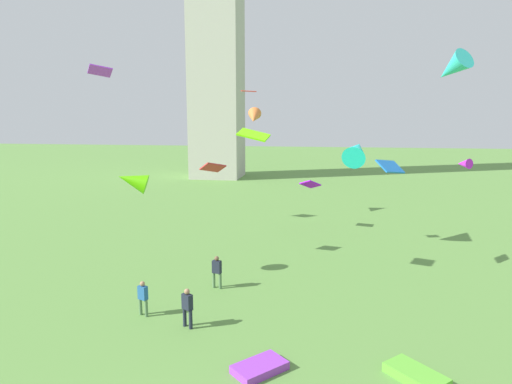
{
  "coord_description": "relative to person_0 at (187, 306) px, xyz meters",
  "views": [
    {
      "loc": [
        5.09,
        -7.97,
        8.74
      ],
      "look_at": [
        1.37,
        16.48,
        4.5
      ],
      "focal_mm": 31.26,
      "sensor_mm": 36.0,
      "label": 1
    }
  ],
  "objects": [
    {
      "name": "kite_flying_6",
      "position": [
        -1.13,
        9.15,
        4.7
      ],
      "size": [
        1.58,
        1.5,
        0.77
      ],
      "rotation": [
        0.0,
        0.0,
        0.83
      ],
      "color": "red"
    },
    {
      "name": "kite_flying_1",
      "position": [
        -4.36,
        4.9,
        4.45
      ],
      "size": [
        1.94,
        1.48,
        1.45
      ],
      "rotation": [
        0.0,
        0.0,
        4.99
      ],
      "color": "#4FBA08"
    },
    {
      "name": "kite_flying_2",
      "position": [
        1.86,
        5.91,
        6.81
      ],
      "size": [
        1.68,
        1.19,
        0.7
      ],
      "rotation": [
        0.0,
        0.0,
        3.04
      ],
      "color": "#75EA0F"
    },
    {
      "name": "person_0",
      "position": [
        0.0,
        0.0,
        0.0
      ],
      "size": [
        0.51,
        0.45,
        1.7
      ],
      "rotation": [
        0.0,
        0.0,
        5.73
      ],
      "color": "#1E2333",
      "rests_on": "ground_plane"
    },
    {
      "name": "kite_flying_7",
      "position": [
        15.63,
        17.75,
        4.29
      ],
      "size": [
        1.23,
        1.35,
        0.85
      ],
      "rotation": [
        0.0,
        0.0,
        3.68
      ],
      "color": "#C721E4"
    },
    {
      "name": "person_1",
      "position": [
        -2.27,
        0.78,
        -0.06
      ],
      "size": [
        0.48,
        0.38,
        1.59
      ],
      "rotation": [
        0.0,
        0.0,
        2.74
      ],
      "color": "#51754C",
      "rests_on": "ground_plane"
    },
    {
      "name": "person_2",
      "position": [
        0.19,
        4.39,
        -0.0
      ],
      "size": [
        0.51,
        0.37,
        1.7
      ],
      "rotation": [
        0.0,
        0.0,
        2.86
      ],
      "color": "#51754C",
      "rests_on": "ground_plane"
    },
    {
      "name": "kite_flying_4",
      "position": [
        13.98,
        16.28,
        10.99
      ],
      "size": [
        2.84,
        3.12,
        2.48
      ],
      "rotation": [
        0.0,
        0.0,
        3.75
      ],
      "color": "#2DBFBD"
    },
    {
      "name": "kite_flying_5",
      "position": [
        0.79,
        10.75,
        9.26
      ],
      "size": [
        1.04,
        0.85,
        0.13
      ],
      "rotation": [
        0.0,
        0.0,
        0.29
      ],
      "color": "red"
    },
    {
      "name": "kite_flying_10",
      "position": [
        -11.12,
        15.13,
        11.06
      ],
      "size": [
        1.97,
        1.73,
        0.88
      ],
      "rotation": [
        0.0,
        0.0,
        3.76
      ],
      "color": "#AF35EF"
    },
    {
      "name": "kite_flying_3",
      "position": [
        4.48,
        17.27,
        2.58
      ],
      "size": [
        1.7,
        1.66,
        0.89
      ],
      "rotation": [
        0.0,
        0.0,
        0.93
      ],
      "color": "#9604EC"
    },
    {
      "name": "kite_flying_8",
      "position": [
        9.07,
        8.35,
        5.02
      ],
      "size": [
        1.71,
        1.75,
        0.8
      ],
      "rotation": [
        0.0,
        0.0,
        3.89
      ],
      "color": "blue"
    },
    {
      "name": "kite_bundle_1",
      "position": [
        8.69,
        -2.47,
        -0.8
      ],
      "size": [
        2.13,
        2.17,
        0.33
      ],
      "primitive_type": "cube",
      "rotation": [
        0.0,
        0.0,
        5.47
      ],
      "color": "#5FB835",
      "rests_on": "ground_plane"
    },
    {
      "name": "kite_bundle_0",
      "position": [
        3.43,
        -2.77,
        -0.82
      ],
      "size": [
        2.04,
        2.05,
        0.29
      ],
      "primitive_type": "cube",
      "rotation": [
        0.0,
        0.0,
        0.79
      ],
      "color": "purple",
      "rests_on": "ground_plane"
    },
    {
      "name": "kite_flying_9",
      "position": [
        7.57,
        13.19,
        5.5
      ],
      "size": [
        2.11,
        2.86,
        2.21
      ],
      "rotation": [
        0.0,
        0.0,
        2.9
      ],
      "color": "#1DDCD4"
    },
    {
      "name": "kite_flying_0",
      "position": [
        -0.44,
        20.69,
        7.64
      ],
      "size": [
        1.23,
        1.97,
        1.7
      ],
      "rotation": [
        0.0,
        0.0,
        0.06
      ],
      "color": "orange"
    }
  ]
}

